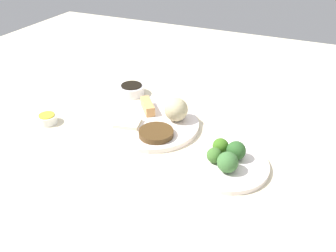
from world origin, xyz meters
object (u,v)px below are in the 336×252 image
Objects in this scene: broccoli_plate at (225,164)px; soy_sauce_bowl at (132,90)px; main_plate at (152,124)px; sauce_ramekin_hot_mustard at (47,119)px.

broccoli_plate is 2.45× the size of soy_sauce_bowl.
main_plate is at bearing -45.37° from soy_sauce_bowl.
soy_sauce_bowl is 0.32m from sauce_ramekin_hot_mustard.
soy_sauce_bowl reaches higher than main_plate.
broccoli_plate is at bearing 1.81° from sauce_ramekin_hot_mustard.
sauce_ramekin_hot_mustard is (-0.14, -0.29, -0.00)m from soy_sauce_bowl.
main_plate is at bearing 159.62° from broccoli_plate.
soy_sauce_bowl is at bearing 63.25° from sauce_ramekin_hot_mustard.
soy_sauce_bowl is at bearing 148.16° from broccoli_plate.
broccoli_plate is at bearing -31.84° from soy_sauce_bowl.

